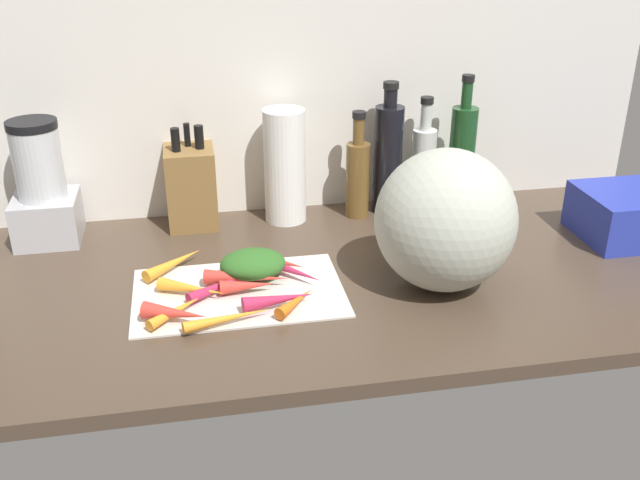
{
  "coord_description": "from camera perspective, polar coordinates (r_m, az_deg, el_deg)",
  "views": [
    {
      "loc": [
        -31.19,
        -134.04,
        72.11
      ],
      "look_at": [
        -7.39,
        -8.45,
        11.72
      ],
      "focal_mm": 40.63,
      "sensor_mm": 36.0,
      "label": 1
    }
  ],
  "objects": [
    {
      "name": "blender_appliance",
      "position": [
        1.76,
        -21.0,
        3.66
      ],
      "size": [
        14.32,
        14.32,
        28.58
      ],
      "color": "#B2B2B7",
      "rests_on": "ground_plane"
    },
    {
      "name": "bottle_2",
      "position": [
        1.85,
        8.12,
        5.91
      ],
      "size": [
        5.98,
        5.98,
        28.69
      ],
      "color": "silver",
      "rests_on": "ground_plane"
    },
    {
      "name": "carrot_1",
      "position": [
        1.36,
        -7.22,
        -6.12
      ],
      "size": [
        17.15,
        6.07,
        2.24
      ],
      "primitive_type": "cone",
      "rotation": [
        0.0,
        1.57,
        0.23
      ],
      "color": "orange",
      "rests_on": "cutting_board"
    },
    {
      "name": "carrot_10",
      "position": [
        1.45,
        -5.74,
        -3.59
      ],
      "size": [
        10.96,
        3.24,
        2.98
      ],
      "primitive_type": "cone",
      "rotation": [
        0.0,
        1.57,
        -0.02
      ],
      "color": "red",
      "rests_on": "cutting_board"
    },
    {
      "name": "paper_towel_roll",
      "position": [
        1.75,
        -2.79,
        5.82
      ],
      "size": [
        10.06,
        10.06,
        27.74
      ],
      "primitive_type": "cylinder",
      "color": "white",
      "rests_on": "ground_plane"
    },
    {
      "name": "carrot_6",
      "position": [
        1.48,
        -5.82,
        -2.97
      ],
      "size": [
        17.42,
        6.99,
        3.17
      ],
      "primitive_type": "cone",
      "rotation": [
        0.0,
        1.57,
        -0.23
      ],
      "color": "red",
      "rests_on": "cutting_board"
    },
    {
      "name": "carrot_3",
      "position": [
        1.46,
        -10.08,
        -3.78
      ],
      "size": [
        13.79,
        8.96,
        2.73
      ],
      "primitive_type": "cone",
      "rotation": [
        0.0,
        1.57,
        -0.48
      ],
      "color": "orange",
      "rests_on": "cutting_board"
    },
    {
      "name": "carrot_greens_pile",
      "position": [
        1.5,
        -5.32,
        -1.89
      ],
      "size": [
        13.62,
        10.48,
        5.76
      ],
      "primitive_type": "ellipsoid",
      "color": "#2D6023",
      "rests_on": "cutting_board"
    },
    {
      "name": "carrot_5",
      "position": [
        1.37,
        -11.38,
        -5.68
      ],
      "size": [
        12.67,
        7.79,
        3.42
      ],
      "primitive_type": "cone",
      "rotation": [
        0.0,
        1.57,
        -0.39
      ],
      "color": "red",
      "rests_on": "cutting_board"
    },
    {
      "name": "carrot_9",
      "position": [
        1.51,
        -2.67,
        -2.27
      ],
      "size": [
        14.28,
        15.04,
        2.92
      ],
      "primitive_type": "cone",
      "rotation": [
        0.0,
        1.57,
        -0.82
      ],
      "color": "#B2264C",
      "rests_on": "cutting_board"
    },
    {
      "name": "carrot_7",
      "position": [
        1.57,
        -11.42,
        -1.77
      ],
      "size": [
        13.29,
        12.73,
        2.69
      ],
      "primitive_type": "cone",
      "rotation": [
        0.0,
        1.57,
        0.75
      ],
      "color": "orange",
      "rests_on": "cutting_board"
    },
    {
      "name": "carrot_8",
      "position": [
        1.4,
        -11.2,
        -5.44
      ],
      "size": [
        11.63,
        11.04,
        2.19
      ],
      "primitive_type": "cone",
      "rotation": [
        0.0,
        1.57,
        0.75
      ],
      "color": "orange",
      "rests_on": "cutting_board"
    },
    {
      "name": "cutting_board",
      "position": [
        1.47,
        -6.42,
        -4.07
      ],
      "size": [
        42.08,
        27.14,
        0.8
      ],
      "primitive_type": "cube",
      "color": "beige",
      "rests_on": "ground_plane"
    },
    {
      "name": "dish_rack",
      "position": [
        1.84,
        23.34,
        1.88
      ],
      "size": [
        23.75,
        20.33,
        11.24
      ],
      "primitive_type": "cube",
      "color": "#2838AD",
      "rests_on": "ground_plane"
    },
    {
      "name": "ground_plane",
      "position": [
        1.56,
        2.09,
        -2.87
      ],
      "size": [
        170.0,
        80.0,
        3.0
      ],
      "primitive_type": "cube",
      "color": "#47382B"
    },
    {
      "name": "winter_squash",
      "position": [
        1.46,
        9.84,
        1.54
      ],
      "size": [
        28.25,
        27.9,
        28.79
      ],
      "primitive_type": "ellipsoid",
      "color": "#B2B7A8",
      "rests_on": "ground_plane"
    },
    {
      "name": "carrot_0",
      "position": [
        1.54,
        -3.15,
        -1.75
      ],
      "size": [
        10.48,
        8.51,
        2.41
      ],
      "primitive_type": "cone",
      "rotation": [
        0.0,
        1.57,
        -0.63
      ],
      "color": "red",
      "rests_on": "cutting_board"
    },
    {
      "name": "wall_back",
      "position": [
        1.8,
        -0.48,
        11.78
      ],
      "size": [
        170.0,
        3.0,
        60.0
      ],
      "primitive_type": "cube",
      "color": "silver",
      "rests_on": "ground_plane"
    },
    {
      "name": "knife_block",
      "position": [
        1.76,
        -10.11,
        4.23
      ],
      "size": [
        11.59,
        12.99,
        24.75
      ],
      "color": "brown",
      "rests_on": "ground_plane"
    },
    {
      "name": "bottle_3",
      "position": [
        1.84,
        11.08,
        6.44
      ],
      "size": [
        6.45,
        6.45,
        34.48
      ],
      "color": "#19421E",
      "rests_on": "ground_plane"
    },
    {
      "name": "carrot_4",
      "position": [
        1.4,
        -3.25,
        -4.69
      ],
      "size": [
        14.5,
        4.96,
        3.1
      ],
      "primitive_type": "cone",
      "rotation": [
        0.0,
        1.57,
        0.13
      ],
      "color": "#B2264C",
      "rests_on": "cutting_board"
    },
    {
      "name": "bottle_1",
      "position": [
        1.8,
        5.38,
        6.5
      ],
      "size": [
        7.13,
        7.13,
        33.02
      ],
      "color": "black",
      "rests_on": "ground_plane"
    },
    {
      "name": "carrot_2",
      "position": [
        1.47,
        -7.45,
        -3.43
      ],
      "size": [
        16.24,
        11.72,
        2.33
      ],
      "primitive_type": "cone",
      "rotation": [
        0.0,
        1.57,
        0.58
      ],
      "color": "#B2264C",
      "rests_on": "cutting_board"
    },
    {
      "name": "carrot_11",
      "position": [
        1.4,
        -1.93,
        -4.87
      ],
      "size": [
        9.32,
        9.81,
        2.46
      ],
      "primitive_type": "cone",
      "rotation": [
        0.0,
        1.57,
        0.83
      ],
      "color": "orange",
      "rests_on": "cutting_board"
    },
    {
      "name": "bottle_0",
      "position": [
        1.78,
        2.99,
        5.11
      ],
      "size": [
        5.82,
        5.82,
        26.66
      ],
      "color": "brown",
      "rests_on": "ground_plane"
    }
  ]
}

